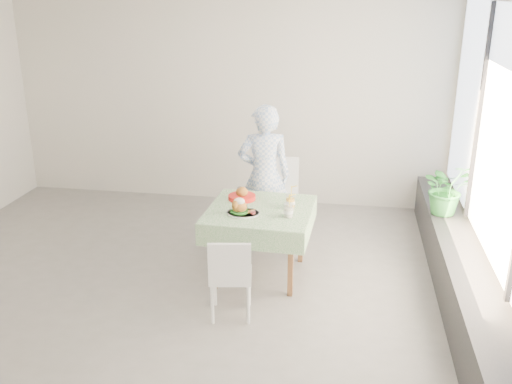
% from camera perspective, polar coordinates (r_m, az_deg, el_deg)
% --- Properties ---
extents(floor, '(6.00, 6.00, 0.00)m').
position_cam_1_polar(floor, '(6.04, -7.77, -8.66)').
color(floor, slate).
rests_on(floor, ground).
extents(wall_back, '(6.00, 0.02, 2.80)m').
position_cam_1_polar(wall_back, '(7.88, -2.90, 9.01)').
color(wall_back, beige).
rests_on(wall_back, ground).
extents(wall_front, '(6.00, 0.02, 2.80)m').
position_cam_1_polar(wall_front, '(3.38, -21.35, -7.08)').
color(wall_front, beige).
rests_on(wall_front, ground).
extents(wall_right, '(0.02, 5.00, 2.80)m').
position_cam_1_polar(wall_right, '(5.43, 23.35, 2.56)').
color(wall_right, beige).
rests_on(wall_right, ground).
extents(window_pane, '(0.01, 4.80, 2.18)m').
position_cam_1_polar(window_pane, '(5.36, 23.40, 5.13)').
color(window_pane, '#D1E0F9').
rests_on(window_pane, ground).
extents(window_ledge, '(0.40, 4.80, 0.50)m').
position_cam_1_polar(window_ledge, '(5.80, 19.89, -8.23)').
color(window_ledge, black).
rests_on(window_ledge, ground).
extents(cafe_table, '(1.08, 1.08, 0.74)m').
position_cam_1_polar(cafe_table, '(5.90, 0.40, -4.22)').
color(cafe_table, brown).
rests_on(cafe_table, ground).
extents(chair_far, '(0.50, 0.50, 0.99)m').
position_cam_1_polar(chair_far, '(6.75, 2.16, -2.52)').
color(chair_far, white).
rests_on(chair_far, ground).
extents(chair_near, '(0.43, 0.43, 0.79)m').
position_cam_1_polar(chair_near, '(5.28, -2.52, -9.90)').
color(chair_near, white).
rests_on(chair_near, ground).
extents(diner, '(0.67, 0.51, 1.66)m').
position_cam_1_polar(diner, '(6.51, 0.83, 1.60)').
color(diner, '#809FCE').
rests_on(diner, ground).
extents(main_dish, '(0.33, 0.33, 0.17)m').
position_cam_1_polar(main_dish, '(5.64, -1.49, -1.69)').
color(main_dish, white).
rests_on(main_dish, cafe_table).
extents(juice_cup_orange, '(0.10, 0.10, 0.28)m').
position_cam_1_polar(juice_cup_orange, '(5.80, 3.46, -0.98)').
color(juice_cup_orange, white).
rests_on(juice_cup_orange, cafe_table).
extents(juice_cup_lemonade, '(0.10, 0.10, 0.28)m').
position_cam_1_polar(juice_cup_lemonade, '(5.57, 3.27, -1.89)').
color(juice_cup_lemonade, white).
rests_on(juice_cup_lemonade, cafe_table).
extents(second_dish, '(0.29, 0.29, 0.14)m').
position_cam_1_polar(second_dish, '(6.04, -1.42, -0.37)').
color(second_dish, '#B41712').
rests_on(second_dish, cafe_table).
extents(potted_plant, '(0.68, 0.65, 0.59)m').
position_cam_1_polar(potted_plant, '(6.57, 18.50, 0.37)').
color(potted_plant, '#277636').
rests_on(potted_plant, window_ledge).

